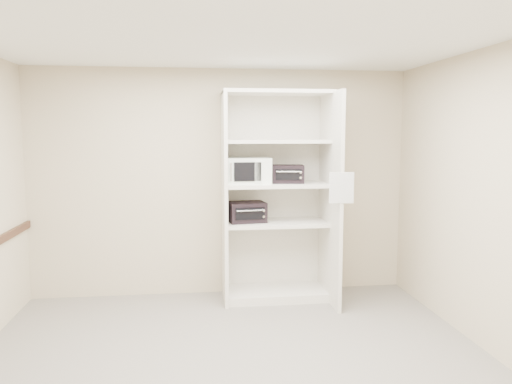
{
  "coord_description": "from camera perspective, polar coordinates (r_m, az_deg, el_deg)",
  "views": [
    {
      "loc": [
        -0.33,
        -3.97,
        1.94
      ],
      "look_at": [
        0.33,
        1.27,
        1.32
      ],
      "focal_mm": 35.0,
      "sensor_mm": 36.0,
      "label": 1
    }
  ],
  "objects": [
    {
      "name": "floor",
      "position": [
        4.43,
        -2.33,
        -19.26
      ],
      "size": [
        4.5,
        4.0,
        0.01
      ],
      "primitive_type": "cube",
      "color": "slate",
      "rests_on": "ground"
    },
    {
      "name": "wall_front",
      "position": [
        2.09,
        2.19,
        -9.81
      ],
      "size": [
        4.5,
        0.02,
        2.7
      ],
      "primitive_type": "cube",
      "color": "#C0AF91",
      "rests_on": "ground"
    },
    {
      "name": "wall_right",
      "position": [
        4.77,
        25.61,
        -1.07
      ],
      "size": [
        0.02,
        4.0,
        2.7
      ],
      "primitive_type": "cube",
      "color": "#C0AF91",
      "rests_on": "ground"
    },
    {
      "name": "toaster_oven_lower",
      "position": [
        5.79,
        -1.07,
        -2.29
      ],
      "size": [
        0.45,
        0.37,
        0.23
      ],
      "primitive_type": "cube",
      "rotation": [
        0.0,
        0.0,
        0.14
      ],
      "color": "black",
      "rests_on": "shelving_unit"
    },
    {
      "name": "paper_sign",
      "position": [
        5.31,
        9.75,
        0.47
      ],
      "size": [
        0.25,
        0.03,
        0.32
      ],
      "primitive_type": "cube",
      "rotation": [
        0.0,
        0.0,
        -0.1
      ],
      "color": "white",
      "rests_on": "shelving_unit"
    },
    {
      "name": "microwave",
      "position": [
        5.73,
        -0.88,
        2.48
      ],
      "size": [
        0.49,
        0.38,
        0.3
      ],
      "primitive_type": "cube",
      "rotation": [
        0.0,
        0.0,
        0.0
      ],
      "color": "white",
      "rests_on": "shelving_unit"
    },
    {
      "name": "ceiling",
      "position": [
        4.06,
        -2.52,
        17.48
      ],
      "size": [
        4.5,
        4.0,
        0.01
      ],
      "primitive_type": "cube",
      "color": "white"
    },
    {
      "name": "toaster_oven_upper",
      "position": [
        5.8,
        3.68,
        2.07
      ],
      "size": [
        0.39,
        0.32,
        0.21
      ],
      "primitive_type": "cube",
      "rotation": [
        0.0,
        0.0,
        -0.14
      ],
      "color": "black",
      "rests_on": "shelving_unit"
    },
    {
      "name": "shelving_unit",
      "position": [
        5.82,
        2.75,
        -1.3
      ],
      "size": [
        1.24,
        0.92,
        2.42
      ],
      "color": "silver",
      "rests_on": "floor"
    },
    {
      "name": "wall_back",
      "position": [
        6.01,
        -4.0,
        1.06
      ],
      "size": [
        4.5,
        0.02,
        2.7
      ],
      "primitive_type": "cube",
      "color": "#C0AF91",
      "rests_on": "ground"
    }
  ]
}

